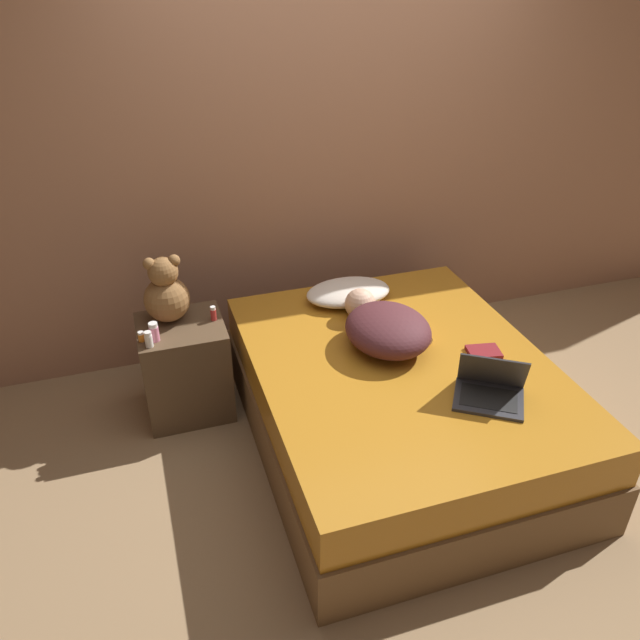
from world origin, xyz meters
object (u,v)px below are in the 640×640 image
at_px(person_lying, 385,327).
at_px(bottle_red, 213,313).
at_px(pillow, 348,292).
at_px(bottle_pink, 154,332).
at_px(book, 484,352).
at_px(bottle_orange, 141,337).
at_px(bottle_white, 149,339).
at_px(laptop, 490,389).
at_px(teddy_bear, 166,293).

relative_size(person_lying, bottle_red, 8.05).
relative_size(pillow, bottle_pink, 4.79).
relative_size(bottle_red, book, 0.45).
height_order(person_lying, bottle_orange, person_lying).
distance_m(bottle_red, bottle_pink, 0.35).
bearing_deg(bottle_pink, person_lying, -15.63).
height_order(person_lying, bottle_red, person_lying).
height_order(pillow, person_lying, person_lying).
distance_m(pillow, bottle_red, 0.81).
xyz_separation_m(bottle_white, book, (1.64, -0.53, -0.08)).
bearing_deg(bottle_orange, laptop, -31.37).
bearing_deg(bottle_white, person_lying, -13.01).
xyz_separation_m(pillow, laptop, (0.31, -1.08, -0.00)).
height_order(person_lying, teddy_bear, teddy_bear).
xyz_separation_m(bottle_pink, book, (1.61, -0.58, -0.09)).
height_order(pillow, bottle_white, bottle_white).
bearing_deg(bottle_orange, book, -19.55).
xyz_separation_m(person_lying, laptop, (0.28, -0.58, -0.05)).
xyz_separation_m(pillow, book, (0.47, -0.75, -0.04)).
distance_m(teddy_bear, bottle_orange, 0.28).
height_order(laptop, bottle_pink, laptop).
bearing_deg(bottle_red, bottle_orange, -166.23).
height_order(teddy_bear, book, teddy_bear).
xyz_separation_m(teddy_bear, bottle_white, (-0.13, -0.25, -0.12)).
bearing_deg(laptop, bottle_pink, -178.89).
relative_size(pillow, bottle_red, 6.05).
bearing_deg(person_lying, pillow, 87.30).
bearing_deg(person_lying, bottle_pink, 158.92).
height_order(bottle_white, book, bottle_white).
bearing_deg(bottle_pink, bottle_orange, 166.78).
relative_size(person_lying, laptop, 1.70).
height_order(laptop, bottle_orange, laptop).
distance_m(pillow, teddy_bear, 1.05).
bearing_deg(book, bottle_red, 151.66).
bearing_deg(book, bottle_pink, 160.20).
bearing_deg(pillow, bottle_orange, -172.66).
distance_m(pillow, bottle_white, 1.19).
bearing_deg(teddy_bear, laptop, -39.25).
height_order(bottle_orange, bottle_pink, bottle_pink).
bearing_deg(laptop, bottle_white, -176.91).
distance_m(person_lying, laptop, 0.65).
bearing_deg(teddy_bear, bottle_orange, -132.08).
xyz_separation_m(laptop, bottle_pink, (-1.44, 0.91, 0.04)).
height_order(pillow, teddy_bear, teddy_bear).
height_order(bottle_white, bottle_red, bottle_white).
bearing_deg(teddy_bear, bottle_red, -20.00).
relative_size(teddy_bear, bottle_white, 4.30).
bearing_deg(bottle_pink, pillow, 8.54).
height_order(bottle_red, book, bottle_red).
bearing_deg(bottle_red, teddy_bear, 160.00).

